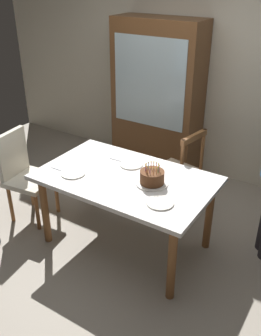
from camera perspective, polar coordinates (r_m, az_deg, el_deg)
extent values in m
plane|color=#9E9384|center=(3.76, -0.65, -11.27)|extent=(6.40, 6.40, 0.00)
cube|color=beige|center=(4.70, 12.11, 14.12)|extent=(6.40, 0.10, 2.60)
cube|color=white|center=(3.35, -0.72, -1.59)|extent=(1.55, 0.95, 0.04)
cylinder|color=brown|center=(3.68, -12.84, -6.27)|extent=(0.07, 0.07, 0.71)
cylinder|color=brown|center=(3.03, 6.28, -14.19)|extent=(0.07, 0.07, 0.71)
cylinder|color=brown|center=(4.14, -5.62, -1.42)|extent=(0.07, 0.07, 0.71)
cylinder|color=brown|center=(3.59, 11.80, -7.12)|extent=(0.07, 0.07, 0.71)
cylinder|color=silver|center=(3.23, 3.26, -2.31)|extent=(0.28, 0.28, 0.01)
cylinder|color=#563019|center=(3.20, 3.29, -1.37)|extent=(0.21, 0.21, 0.11)
cylinder|color=#66CC72|center=(3.13, 4.21, -0.35)|extent=(0.01, 0.01, 0.05)
sphere|color=#FFC64C|center=(3.12, 4.23, 0.19)|extent=(0.01, 0.01, 0.01)
cylinder|color=#D872CC|center=(3.15, 4.37, -0.15)|extent=(0.01, 0.01, 0.05)
sphere|color=#FFC64C|center=(3.14, 4.39, 0.39)|extent=(0.01, 0.01, 0.01)
cylinder|color=yellow|center=(3.18, 4.28, 0.11)|extent=(0.01, 0.01, 0.05)
sphere|color=#FFC64C|center=(3.17, 4.30, 0.65)|extent=(0.01, 0.01, 0.01)
cylinder|color=#E54C4C|center=(3.20, 3.97, 0.30)|extent=(0.01, 0.01, 0.05)
sphere|color=#FFC64C|center=(3.18, 3.99, 0.84)|extent=(0.01, 0.01, 0.01)
cylinder|color=#F2994C|center=(3.21, 3.54, 0.41)|extent=(0.01, 0.01, 0.05)
sphere|color=#FFC64C|center=(3.19, 3.56, 0.94)|extent=(0.01, 0.01, 0.01)
cylinder|color=#E54C4C|center=(3.21, 3.13, 0.42)|extent=(0.01, 0.01, 0.05)
sphere|color=#FFC64C|center=(3.19, 3.15, 0.95)|extent=(0.01, 0.01, 0.01)
cylinder|color=#4C7FE5|center=(3.20, 2.70, 0.33)|extent=(0.01, 0.01, 0.05)
sphere|color=#FFC64C|center=(3.18, 2.71, 0.87)|extent=(0.01, 0.01, 0.01)
cylinder|color=#4C7FE5|center=(3.18, 2.39, 0.16)|extent=(0.01, 0.01, 0.05)
sphere|color=#FFC64C|center=(3.16, 2.40, 0.69)|extent=(0.01, 0.01, 0.01)
cylinder|color=#4C7FE5|center=(3.16, 2.30, -0.03)|extent=(0.01, 0.01, 0.05)
sphere|color=#FFC64C|center=(3.15, 2.31, 0.51)|extent=(0.01, 0.01, 0.01)
cylinder|color=#E54C4C|center=(3.14, 2.36, -0.22)|extent=(0.01, 0.01, 0.05)
sphere|color=#FFC64C|center=(3.13, 2.37, 0.32)|extent=(0.01, 0.01, 0.01)
cylinder|color=#F2994C|center=(3.13, 2.55, -0.37)|extent=(0.01, 0.01, 0.05)
sphere|color=#FFC64C|center=(3.11, 2.56, 0.17)|extent=(0.01, 0.01, 0.01)
cylinder|color=#D872CC|center=(3.11, 2.98, -0.52)|extent=(0.01, 0.01, 0.05)
sphere|color=#FFC64C|center=(3.10, 3.00, 0.02)|extent=(0.01, 0.01, 0.01)
cylinder|color=#F2994C|center=(3.11, 3.49, -0.56)|extent=(0.01, 0.01, 0.05)
sphere|color=#FFC64C|center=(3.09, 3.51, -0.01)|extent=(0.01, 0.01, 0.01)
cylinder|color=#F2994C|center=(3.12, 3.97, -0.47)|extent=(0.01, 0.01, 0.05)
sphere|color=#FFC64C|center=(3.10, 3.99, 0.07)|extent=(0.01, 0.01, 0.01)
cylinder|color=silver|center=(3.42, -8.69, -0.79)|extent=(0.22, 0.22, 0.01)
cylinder|color=silver|center=(3.53, 0.14, 0.56)|extent=(0.22, 0.22, 0.01)
cylinder|color=silver|center=(2.98, 4.51, -5.27)|extent=(0.22, 0.22, 0.01)
cube|color=silver|center=(3.51, -10.80, -0.23)|extent=(0.18, 0.02, 0.01)
cube|color=silver|center=(3.62, -1.93, 1.20)|extent=(0.18, 0.03, 0.01)
cube|color=tan|center=(4.05, 6.76, -0.70)|extent=(0.51, 0.51, 0.05)
cylinder|color=brown|center=(4.37, 6.13, -1.91)|extent=(0.04, 0.04, 0.42)
cylinder|color=brown|center=(4.14, 3.28, -3.65)|extent=(0.04, 0.04, 0.42)
cylinder|color=brown|center=(4.21, 9.82, -3.46)|extent=(0.04, 0.04, 0.42)
cylinder|color=brown|center=(3.97, 7.06, -5.38)|extent=(0.04, 0.04, 0.42)
cylinder|color=brown|center=(3.97, 10.82, 2.45)|extent=(0.04, 0.04, 0.50)
cylinder|color=brown|center=(3.70, 7.78, 0.70)|extent=(0.04, 0.04, 0.50)
cube|color=brown|center=(3.74, 9.61, 4.62)|extent=(0.11, 0.40, 0.06)
cube|color=beige|center=(4.01, -14.81, -1.78)|extent=(0.50, 0.50, 0.05)
cylinder|color=brown|center=(3.93, -13.95, -6.43)|extent=(0.04, 0.04, 0.42)
cylinder|color=brown|center=(4.15, -11.13, -4.07)|extent=(0.04, 0.04, 0.42)
cylinder|color=brown|center=(4.13, -17.71, -5.19)|extent=(0.04, 0.04, 0.42)
cylinder|color=brown|center=(4.34, -14.82, -3.01)|extent=(0.04, 0.04, 0.42)
cube|color=beige|center=(4.02, -17.47, 1.93)|extent=(0.10, 0.40, 0.50)
cube|color=brown|center=(4.76, 4.08, 10.44)|extent=(1.10, 0.44, 1.90)
cube|color=silver|center=(4.50, 2.76, 12.76)|extent=(0.93, 0.01, 1.04)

